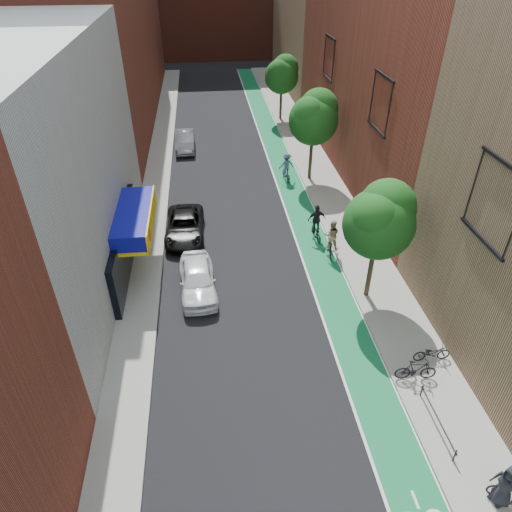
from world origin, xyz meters
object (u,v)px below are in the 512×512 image
object	(u,v)px
parked_car_silver	(185,141)
pedestrian	(506,485)
cyclist_lane_near	(331,240)
cyclist_lane_far	(286,168)
cyclist_lane_mid	(316,225)
parked_car_black	(185,226)
parked_car_white	(198,279)

from	to	relation	value
parked_car_silver	pedestrian	xyz separation A→B (m)	(10.52, -31.96, 0.30)
cyclist_lane_near	cyclist_lane_far	distance (m)	10.20
cyclist_lane_near	cyclist_lane_mid	bearing A→B (deg)	-64.50
parked_car_silver	cyclist_lane_near	distance (m)	19.31
cyclist_lane_far	pedestrian	distance (m)	25.00
parked_car_black	cyclist_lane_mid	bearing A→B (deg)	-6.89
parked_car_white	cyclist_lane_near	distance (m)	8.10
cyclist_lane_mid	pedestrian	world-z (taller)	cyclist_lane_mid
parked_car_black	parked_car_silver	size ratio (longest dim) A/B	1.09
cyclist_lane_near	pedestrian	xyz separation A→B (m)	(1.93, -14.67, 0.05)
parked_car_white	parked_car_black	bearing A→B (deg)	94.17
cyclist_lane_mid	pedestrian	xyz separation A→B (m)	(2.36, -16.53, 0.17)
parked_car_silver	cyclist_lane_mid	xyz separation A→B (m)	(8.16, -15.43, 0.13)
parked_car_silver	cyclist_lane_near	xyz separation A→B (m)	(8.60, -17.29, 0.24)
parked_car_black	pedestrian	xyz separation A→B (m)	(10.36, -17.67, 0.36)
pedestrian	cyclist_lane_mid	bearing A→B (deg)	170.93
cyclist_lane_far	pedestrian	xyz separation A→B (m)	(2.80, -24.84, 0.10)
cyclist_lane_far	pedestrian	bearing A→B (deg)	87.15
cyclist_lane_near	parked_car_white	bearing A→B (deg)	30.36
parked_car_white	parked_car_silver	world-z (taller)	parked_car_white
cyclist_lane_near	cyclist_lane_mid	world-z (taller)	cyclist_lane_near
parked_car_black	cyclist_lane_mid	xyz separation A→B (m)	(8.00, -1.14, 0.19)
parked_car_white	parked_car_silver	distance (m)	19.82
parked_car_white	pedestrian	distance (m)	15.51
parked_car_silver	cyclist_lane_far	world-z (taller)	cyclist_lane_far
parked_car_black	cyclist_lane_mid	world-z (taller)	cyclist_lane_mid
parked_car_black	cyclist_lane_mid	size ratio (longest dim) A/B	2.23
cyclist_lane_far	parked_car_silver	bearing A→B (deg)	-51.96
parked_car_silver	cyclist_lane_near	size ratio (longest dim) A/B	2.04
cyclist_lane_mid	cyclist_lane_far	size ratio (longest dim) A/B	1.05
pedestrian	parked_car_black	bearing A→B (deg)	-166.82
parked_car_white	cyclist_lane_mid	world-z (taller)	cyclist_lane_mid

